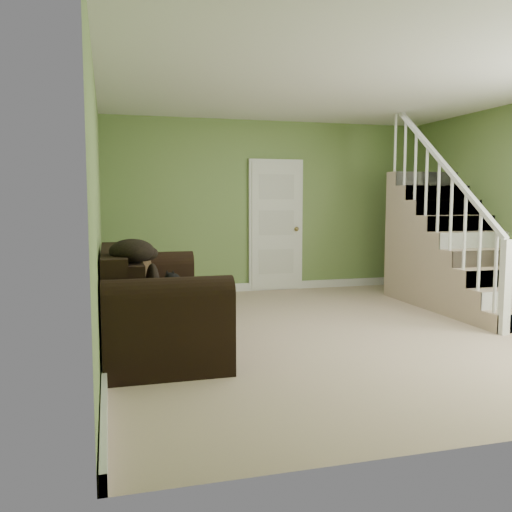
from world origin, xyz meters
TOP-DOWN VIEW (x-y plane):
  - floor at (0.00, 0.00)m, footprint 5.00×5.50m
  - ceiling at (0.00, 0.00)m, footprint 5.00×5.50m
  - wall_back at (0.00, 2.75)m, footprint 5.00×0.04m
  - wall_left at (-2.50, 0.00)m, footprint 0.04×5.50m
  - baseboard_back at (0.00, 2.72)m, footprint 5.00×0.04m
  - baseboard_left at (-2.47, 0.00)m, footprint 0.04×5.50m
  - door at (0.10, 2.71)m, footprint 0.86×0.12m
  - staircase at (1.99, 0.97)m, footprint 1.00×2.51m
  - sofa at (-2.02, -0.02)m, footprint 1.02×2.37m
  - side_table at (-2.14, 1.72)m, footprint 0.64×0.64m
  - cat at (-1.79, 0.14)m, footprint 0.24×0.45m
  - banana at (-1.75, -0.16)m, footprint 0.07×0.18m
  - throw_pillow at (-2.04, 0.76)m, footprint 0.23×0.42m
  - throw_blanket at (-2.22, -0.55)m, footprint 0.43×0.54m

SIDE VIEW (x-z plane):
  - floor at x=0.00m, z-range -0.01..0.01m
  - baseboard_back at x=0.00m, z-range 0.00..0.12m
  - baseboard_left at x=-2.47m, z-range 0.00..0.12m
  - side_table at x=-2.14m, z-range -0.11..0.76m
  - sofa at x=-2.02m, z-range -0.11..0.83m
  - banana at x=-1.75m, z-range 0.51..0.56m
  - cat at x=-1.79m, z-range 0.48..0.70m
  - staircase at x=1.99m, z-range -0.77..2.05m
  - throw_pillow at x=-2.04m, z-range 0.50..0.92m
  - throw_blanket at x=-2.22m, z-range 0.87..1.07m
  - door at x=0.10m, z-range 0.00..2.02m
  - wall_back at x=0.00m, z-range 0.00..2.60m
  - wall_left at x=-2.50m, z-range 0.00..2.60m
  - ceiling at x=0.00m, z-range 2.60..2.60m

